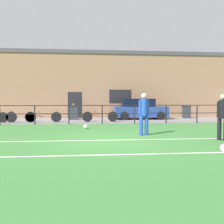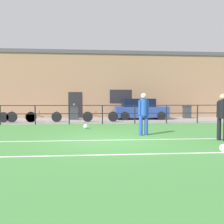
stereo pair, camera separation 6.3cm
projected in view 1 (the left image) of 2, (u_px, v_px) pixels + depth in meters
The scene contains 17 objects.
ground at pixel (110, 141), 8.44m from camera, with size 60.00×44.00×0.04m, color #478C42.
field_line_touchline at pixel (110, 140), 8.53m from camera, with size 36.00×0.11×0.00m, color white.
field_line_hash at pixel (118, 155), 6.25m from camera, with size 36.00×0.11×0.00m, color white.
pavement_strip at pixel (100, 120), 16.89m from camera, with size 48.00×5.00×0.02m, color gray.
perimeter_fence at pixel (102, 112), 14.37m from camera, with size 36.07×0.07×1.15m.
clubhouse_facade at pixel (99, 85), 20.43m from camera, with size 28.00×2.56×5.49m.
player_goalkeeper at pixel (223, 114), 8.41m from camera, with size 0.29×0.42×1.67m.
player_striker at pixel (144, 111), 9.66m from camera, with size 0.46×0.30×1.73m.
soccer_ball_match at pixel (224, 148), 6.57m from camera, with size 0.23×0.23×0.23m, color white.
soccer_ball_spare at pixel (86, 127), 11.89m from camera, with size 0.23×0.23×0.23m, color white.
spectator_child at pixel (74, 110), 18.34m from camera, with size 0.31×0.20×1.17m.
parked_car_red at pixel (140, 109), 17.83m from camera, with size 3.93×1.86×1.53m.
bicycle_parked_0 at pixel (100, 116), 15.57m from camera, with size 2.36×0.04×0.77m.
bicycle_parked_2 at pixel (44, 117), 15.24m from camera, with size 2.27×0.04×0.76m.
bicycle_parked_3 at pixel (17, 117), 15.09m from camera, with size 2.35×0.04×0.76m.
trash_bin_0 at pixel (186, 112), 18.72m from camera, with size 0.58×0.49×0.98m.
trash_bin_1 at pixel (74, 113), 17.27m from camera, with size 0.64×0.55×1.01m.
Camera 1 is at (-0.71, -8.35, 1.44)m, focal length 37.92 mm.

